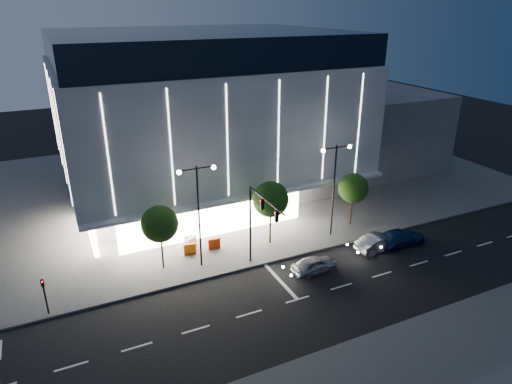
{
  "coord_description": "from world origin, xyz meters",
  "views": [
    {
      "loc": [
        -13.04,
        -26.0,
        20.6
      ],
      "look_at": [
        3.06,
        8.04,
        5.0
      ],
      "focal_mm": 32.0,
      "sensor_mm": 36.0,
      "label": 1
    }
  ],
  "objects_px": {
    "street_lamp_west": "(198,202)",
    "tree_right": "(353,189)",
    "tree_left": "(160,226)",
    "barrier_b": "(191,243)",
    "car_third": "(400,238)",
    "barrier_c": "(214,244)",
    "tree_mid": "(271,201)",
    "car_lead": "(314,264)",
    "street_lamp_east": "(335,178)",
    "barrier_a": "(190,249)",
    "barrier_d": "(190,241)",
    "car_second": "(379,242)",
    "ped_signal_far": "(44,293)",
    "traffic_mast": "(258,217)"
  },
  "relations": [
    {
      "from": "barrier_d",
      "to": "car_second",
      "type": "bearing_deg",
      "value": -13.52
    },
    {
      "from": "car_second",
      "to": "barrier_a",
      "type": "xyz_separation_m",
      "value": [
        -15.7,
        6.29,
        -0.11
      ]
    },
    {
      "from": "tree_right",
      "to": "car_third",
      "type": "xyz_separation_m",
      "value": [
        1.71,
        -5.22,
        -3.15
      ]
    },
    {
      "from": "street_lamp_west",
      "to": "tree_right",
      "type": "height_order",
      "value": "street_lamp_west"
    },
    {
      "from": "tree_mid",
      "to": "barrier_c",
      "type": "relative_size",
      "value": 5.59
    },
    {
      "from": "tree_left",
      "to": "car_lead",
      "type": "relative_size",
      "value": 1.45
    },
    {
      "from": "car_second",
      "to": "barrier_d",
      "type": "height_order",
      "value": "car_second"
    },
    {
      "from": "street_lamp_west",
      "to": "traffic_mast",
      "type": "bearing_deg",
      "value": -33.65
    },
    {
      "from": "car_third",
      "to": "street_lamp_east",
      "type": "bearing_deg",
      "value": 48.83
    },
    {
      "from": "traffic_mast",
      "to": "car_lead",
      "type": "bearing_deg",
      "value": -26.13
    },
    {
      "from": "street_lamp_west",
      "to": "barrier_c",
      "type": "xyz_separation_m",
      "value": [
        1.96,
        2.19,
        -5.31
      ]
    },
    {
      "from": "barrier_c",
      "to": "car_second",
      "type": "bearing_deg",
      "value": -20.64
    },
    {
      "from": "barrier_b",
      "to": "barrier_d",
      "type": "xyz_separation_m",
      "value": [
        0.09,
        0.48,
        0.0
      ]
    },
    {
      "from": "street_lamp_east",
      "to": "barrier_c",
      "type": "height_order",
      "value": "street_lamp_east"
    },
    {
      "from": "barrier_a",
      "to": "barrier_c",
      "type": "relative_size",
      "value": 1.0
    },
    {
      "from": "ped_signal_far",
      "to": "barrier_d",
      "type": "xyz_separation_m",
      "value": [
        12.21,
        5.14,
        -1.24
      ]
    },
    {
      "from": "street_lamp_east",
      "to": "car_lead",
      "type": "relative_size",
      "value": 2.28
    },
    {
      "from": "tree_left",
      "to": "barrier_c",
      "type": "distance_m",
      "value": 6.1
    },
    {
      "from": "barrier_a",
      "to": "barrier_d",
      "type": "relative_size",
      "value": 1.0
    },
    {
      "from": "tree_right",
      "to": "barrier_c",
      "type": "relative_size",
      "value": 5.01
    },
    {
      "from": "tree_mid",
      "to": "street_lamp_east",
      "type": "bearing_deg",
      "value": -9.69
    },
    {
      "from": "barrier_d",
      "to": "street_lamp_west",
      "type": "bearing_deg",
      "value": -79.78
    },
    {
      "from": "street_lamp_west",
      "to": "car_lead",
      "type": "distance_m",
      "value": 10.84
    },
    {
      "from": "car_lead",
      "to": "car_second",
      "type": "distance_m",
      "value": 7.22
    },
    {
      "from": "car_second",
      "to": "barrier_c",
      "type": "xyz_separation_m",
      "value": [
        -13.43,
        6.28,
        -0.11
      ]
    },
    {
      "from": "street_lamp_west",
      "to": "tree_right",
      "type": "bearing_deg",
      "value": 3.64
    },
    {
      "from": "ped_signal_far",
      "to": "barrier_c",
      "type": "distance_m",
      "value": 14.5
    },
    {
      "from": "street_lamp_east",
      "to": "ped_signal_far",
      "type": "xyz_separation_m",
      "value": [
        -25.0,
        -1.5,
        -4.07
      ]
    },
    {
      "from": "car_second",
      "to": "street_lamp_east",
      "type": "bearing_deg",
      "value": 25.51
    },
    {
      "from": "car_third",
      "to": "tree_mid",
      "type": "bearing_deg",
      "value": 64.41
    },
    {
      "from": "car_third",
      "to": "barrier_c",
      "type": "bearing_deg",
      "value": 68.34
    },
    {
      "from": "car_second",
      "to": "barrier_b",
      "type": "height_order",
      "value": "car_second"
    },
    {
      "from": "traffic_mast",
      "to": "tree_right",
      "type": "distance_m",
      "value": 12.63
    },
    {
      "from": "car_third",
      "to": "barrier_c",
      "type": "distance_m",
      "value": 17.02
    },
    {
      "from": "tree_mid",
      "to": "car_lead",
      "type": "bearing_deg",
      "value": -78.45
    },
    {
      "from": "tree_mid",
      "to": "car_third",
      "type": "xyz_separation_m",
      "value": [
        10.71,
        -5.22,
        -3.6
      ]
    },
    {
      "from": "tree_mid",
      "to": "barrier_d",
      "type": "distance_m",
      "value": 8.18
    },
    {
      "from": "car_second",
      "to": "barrier_c",
      "type": "bearing_deg",
      "value": 60.12
    },
    {
      "from": "street_lamp_east",
      "to": "barrier_d",
      "type": "xyz_separation_m",
      "value": [
        -12.79,
        3.64,
        -5.31
      ]
    },
    {
      "from": "traffic_mast",
      "to": "barrier_d",
      "type": "xyz_separation_m",
      "value": [
        -3.79,
        6.3,
        -4.38
      ]
    },
    {
      "from": "barrier_a",
      "to": "street_lamp_east",
      "type": "bearing_deg",
      "value": -4.09
    },
    {
      "from": "ped_signal_far",
      "to": "car_second",
      "type": "height_order",
      "value": "ped_signal_far"
    },
    {
      "from": "tree_right",
      "to": "barrier_c",
      "type": "distance_m",
      "value": 14.48
    },
    {
      "from": "tree_left",
      "to": "car_lead",
      "type": "distance_m",
      "value": 13.0
    },
    {
      "from": "traffic_mast",
      "to": "ped_signal_far",
      "type": "distance_m",
      "value": 16.35
    },
    {
      "from": "car_second",
      "to": "car_third",
      "type": "bearing_deg",
      "value": -97.34
    },
    {
      "from": "tree_left",
      "to": "barrier_b",
      "type": "height_order",
      "value": "tree_left"
    },
    {
      "from": "traffic_mast",
      "to": "barrier_c",
      "type": "height_order",
      "value": "traffic_mast"
    },
    {
      "from": "traffic_mast",
      "to": "barrier_b",
      "type": "distance_m",
      "value": 8.25
    },
    {
      "from": "car_lead",
      "to": "tree_right",
      "type": "bearing_deg",
      "value": -56.72
    }
  ]
}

